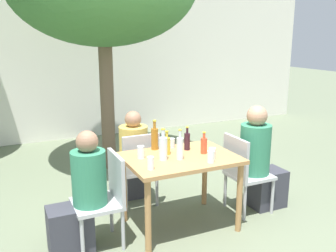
% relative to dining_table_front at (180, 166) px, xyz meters
% --- Properties ---
extents(ground_plane, '(30.00, 30.00, 0.00)m').
position_rel_dining_table_front_xyz_m(ground_plane, '(0.00, 0.00, -0.67)').
color(ground_plane, '#667056').
extents(cafe_building_wall, '(10.00, 0.08, 2.80)m').
position_rel_dining_table_front_xyz_m(cafe_building_wall, '(0.00, 3.97, 0.73)').
color(cafe_building_wall, white).
rests_on(cafe_building_wall, ground_plane).
extents(dining_table_front, '(1.12, 0.82, 0.78)m').
position_rel_dining_table_front_xyz_m(dining_table_front, '(0.00, 0.00, 0.00)').
color(dining_table_front, '#B27F4C').
rests_on(dining_table_front, ground_plane).
extents(patio_chair_0, '(0.44, 0.44, 0.89)m').
position_rel_dining_table_front_xyz_m(patio_chair_0, '(-0.79, 0.00, -0.16)').
color(patio_chair_0, '#B2B2B7').
rests_on(patio_chair_0, ground_plane).
extents(patio_chair_1, '(0.44, 0.44, 0.89)m').
position_rel_dining_table_front_xyz_m(patio_chair_1, '(0.79, 0.00, -0.16)').
color(patio_chair_1, '#B2B2B7').
rests_on(patio_chair_1, ground_plane).
extents(patio_chair_2, '(0.44, 0.44, 0.89)m').
position_rel_dining_table_front_xyz_m(patio_chair_2, '(-0.22, 0.64, -0.16)').
color(patio_chair_2, '#B2B2B7').
rests_on(patio_chair_2, ground_plane).
extents(person_seated_0, '(0.56, 0.32, 1.15)m').
position_rel_dining_table_front_xyz_m(person_seated_0, '(-1.03, -0.00, -0.16)').
color(person_seated_0, '#383842').
rests_on(person_seated_0, ground_plane).
extents(person_seated_1, '(0.57, 0.34, 1.23)m').
position_rel_dining_table_front_xyz_m(person_seated_1, '(1.02, -0.00, -0.12)').
color(person_seated_1, '#383842').
rests_on(person_seated_1, ground_plane).
extents(person_seated_2, '(0.34, 0.57, 1.12)m').
position_rel_dining_table_front_xyz_m(person_seated_2, '(-0.22, 0.88, -0.17)').
color(person_seated_2, '#383842').
rests_on(person_seated_2, ground_plane).
extents(water_bottle_0, '(0.08, 0.08, 0.32)m').
position_rel_dining_table_front_xyz_m(water_bottle_0, '(-0.20, -0.02, 0.23)').
color(water_bottle_0, silver).
rests_on(water_bottle_0, dining_table_front).
extents(wine_bottle_1, '(0.06, 0.06, 0.26)m').
position_rel_dining_table_front_xyz_m(wine_bottle_1, '(0.16, 0.17, 0.21)').
color(wine_bottle_1, '#331923').
rests_on(wine_bottle_1, dining_table_front).
extents(oil_cruet_2, '(0.07, 0.07, 0.25)m').
position_rel_dining_table_front_xyz_m(oil_cruet_2, '(-0.10, 0.12, 0.20)').
color(oil_cruet_2, gold).
rests_on(oil_cruet_2, dining_table_front).
extents(soda_bottle_3, '(0.07, 0.07, 0.23)m').
position_rel_dining_table_front_xyz_m(soda_bottle_3, '(0.26, -0.02, 0.20)').
color(soda_bottle_3, '#DB4C2D').
rests_on(soda_bottle_3, dining_table_front).
extents(amber_bottle_4, '(0.08, 0.08, 0.32)m').
position_rel_dining_table_front_xyz_m(amber_bottle_4, '(-0.14, 0.33, 0.23)').
color(amber_bottle_4, '#9E661E').
rests_on(amber_bottle_4, dining_table_front).
extents(water_bottle_5, '(0.07, 0.07, 0.31)m').
position_rel_dining_table_front_xyz_m(water_bottle_5, '(-0.05, -0.08, 0.23)').
color(water_bottle_5, silver).
rests_on(water_bottle_5, dining_table_front).
extents(drinking_glass_0, '(0.07, 0.07, 0.11)m').
position_rel_dining_table_front_xyz_m(drinking_glass_0, '(0.05, 0.30, 0.16)').
color(drinking_glass_0, silver).
rests_on(drinking_glass_0, dining_table_front).
extents(drinking_glass_1, '(0.07, 0.07, 0.11)m').
position_rel_dining_table_front_xyz_m(drinking_glass_1, '(0.25, -0.21, 0.16)').
color(drinking_glass_1, silver).
rests_on(drinking_glass_1, dining_table_front).
extents(drinking_glass_2, '(0.06, 0.06, 0.12)m').
position_rel_dining_table_front_xyz_m(drinking_glass_2, '(-0.42, -0.22, 0.17)').
color(drinking_glass_2, white).
rests_on(drinking_glass_2, dining_table_front).
extents(drinking_glass_3, '(0.07, 0.07, 0.12)m').
position_rel_dining_table_front_xyz_m(drinking_glass_3, '(0.18, -0.29, 0.17)').
color(drinking_glass_3, white).
rests_on(drinking_glass_3, dining_table_front).
extents(drinking_glass_4, '(0.07, 0.07, 0.13)m').
position_rel_dining_table_front_xyz_m(drinking_glass_4, '(-0.39, 0.11, 0.17)').
color(drinking_glass_4, white).
rests_on(drinking_glass_4, dining_table_front).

